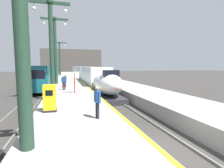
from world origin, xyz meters
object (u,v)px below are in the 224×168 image
station_column_mid (51,38)px  rolling_suitcase (64,85)px  regional_train_adjacent (48,74)px  station_column_far (55,45)px  passenger_far_waiting (97,99)px  station_column_distant (60,56)px  passenger_mid_platform (64,81)px  passenger_near_edge (65,80)px  ticket_machine_yellow (50,99)px  departure_info_board (74,78)px  highspeed_train_main (84,73)px

station_column_mid → rolling_suitcase: station_column_mid is taller
regional_train_adjacent → station_column_far: bearing=-80.0°
station_column_mid → station_column_far: 8.73m
station_column_mid → rolling_suitcase: (1.12, 3.63, -5.31)m
regional_train_adjacent → passenger_far_waiting: (5.02, -31.85, -0.09)m
station_column_distant → passenger_mid_platform: size_ratio=5.78×
station_column_mid → passenger_far_waiting: station_column_mid is taller
station_column_far → station_column_distant: 25.59m
station_column_far → passenger_mid_platform: 9.12m
passenger_near_edge → ticket_machine_yellow: bearing=-94.3°
station_column_far → rolling_suitcase: 7.67m
departure_info_board → passenger_near_edge: bearing=99.7°
departure_info_board → regional_train_adjacent: bearing=100.8°
passenger_mid_platform → highspeed_train_main: bearing=78.3°
station_column_far → passenger_mid_platform: size_ratio=5.89×
station_column_far → passenger_near_edge: station_column_far is taller
regional_train_adjacent → station_column_mid: (2.20, -21.25, 4.53)m
station_column_far → rolling_suitcase: station_column_far is taller
highspeed_train_main → departure_info_board: 26.06m
ticket_machine_yellow → departure_info_board: (1.82, 6.87, 0.77)m
regional_train_adjacent → station_column_distant: bearing=80.4°
highspeed_train_main → station_column_distant: bearing=120.1°
passenger_mid_platform → departure_info_board: 3.01m
station_column_mid → station_column_distant: (0.00, 34.31, 0.22)m
station_column_far → passenger_near_edge: size_ratio=5.89×
regional_train_adjacent → highspeed_train_main: bearing=19.7°
station_column_distant → ticket_machine_yellow: 43.12m
station_column_distant → station_column_mid: bearing=-90.0°
highspeed_train_main → departure_info_board: bearing=-98.2°
station_column_far → station_column_distant: bearing=90.0°
passenger_near_edge → departure_info_board: bearing=-80.3°
regional_train_adjacent → passenger_near_edge: regional_train_adjacent is taller
passenger_near_edge → station_column_far: bearing=104.0°
regional_train_adjacent → passenger_far_waiting: bearing=-81.1°
highspeed_train_main → passenger_mid_platform: size_ratio=34.26×
passenger_mid_platform → departure_info_board: size_ratio=0.80×
departure_info_board → rolling_suitcase: bearing=101.4°
passenger_far_waiting → rolling_suitcase: passenger_far_waiting is taller
station_column_mid → station_column_far: station_column_far is taller
station_column_far → passenger_far_waiting: 20.14m
regional_train_adjacent → rolling_suitcase: size_ratio=37.27×
passenger_far_waiting → departure_info_board: bearing=94.1°
station_column_mid → ticket_machine_yellow: size_ratio=5.84×
station_column_distant → rolling_suitcase: bearing=-87.9°
highspeed_train_main → station_column_mid: station_column_mid is taller
station_column_mid → departure_info_board: station_column_mid is taller
station_column_mid → station_column_far: size_ratio=0.94×
station_column_far → passenger_far_waiting: bearing=-81.7°
passenger_near_edge → passenger_far_waiting: same height
station_column_far → departure_info_board: station_column_far is taller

